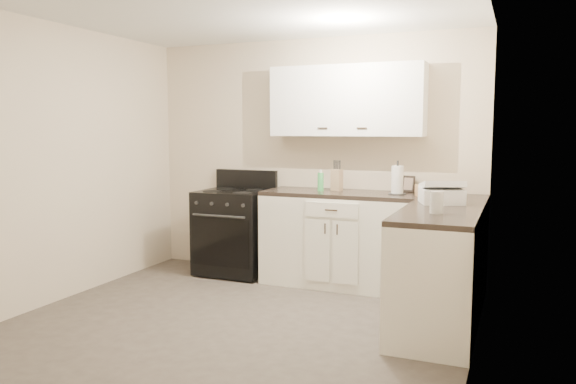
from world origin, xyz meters
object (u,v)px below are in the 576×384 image
at_px(paper_towel, 397,180).
at_px(countertop_grill, 441,196).
at_px(stove, 235,232).
at_px(wicker_basket, 434,191).
at_px(knife_block, 337,180).

bearing_deg(paper_towel, countertop_grill, -46.87).
relative_size(stove, paper_towel, 3.26).
relative_size(stove, wicker_basket, 2.85).
height_order(stove, countertop_grill, countertop_grill).
bearing_deg(wicker_basket, knife_block, 171.22).
height_order(knife_block, paper_towel, paper_towel).
xyz_separation_m(paper_towel, countertop_grill, (0.48, -0.51, -0.07)).
xyz_separation_m(stove, countertop_grill, (2.22, -0.48, 0.54)).
bearing_deg(knife_block, wicker_basket, 2.44).
bearing_deg(countertop_grill, wicker_basket, 86.16).
bearing_deg(countertop_grill, knife_block, 132.55).
distance_m(knife_block, countertop_grill, 1.26).
xyz_separation_m(knife_block, countertop_grill, (1.11, -0.60, -0.05)).
bearing_deg(paper_towel, knife_block, 171.35).
xyz_separation_m(knife_block, paper_towel, (0.63, -0.10, 0.03)).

